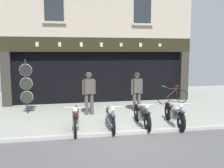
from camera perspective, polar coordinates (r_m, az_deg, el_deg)
ground at (r=7.00m, az=5.27°, el=-14.56°), size 21.51×22.00×0.18m
shop_facade at (r=14.37m, az=-3.66°, el=3.80°), size 9.81×4.42×6.22m
motorcycle_left at (r=8.28m, az=-8.37°, el=-7.70°), size 0.62×2.09×0.93m
motorcycle_center_left at (r=8.41m, az=-0.34°, el=-7.53°), size 0.62×2.05×0.90m
motorcycle_center at (r=8.70m, az=6.95°, el=-7.00°), size 0.62×2.01×0.92m
motorcycle_center_right at (r=9.02m, az=14.21°, el=-6.63°), size 0.62×2.08×0.92m
salesman_left at (r=10.21m, az=-5.33°, el=-1.69°), size 0.56×0.33×1.76m
shopkeeper_center at (r=10.88m, az=5.75°, el=-1.37°), size 0.55×0.32×1.69m
tyre_sign_pole at (r=10.94m, az=-19.19°, el=-0.02°), size 0.52×0.06×2.29m
advert_board_near at (r=13.05m, az=3.25°, el=3.10°), size 0.74×0.03×1.08m
leaning_bicycle at (r=12.86m, az=13.94°, el=-2.75°), size 1.75×0.50×0.94m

